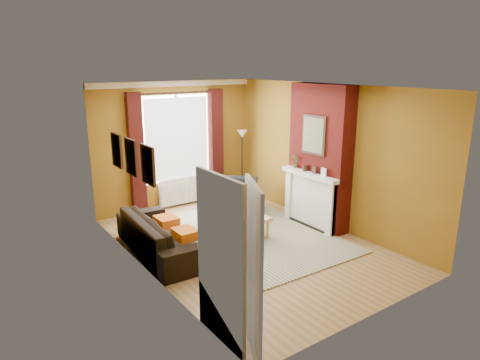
# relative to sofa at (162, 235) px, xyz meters

# --- Properties ---
(ground) EXTENTS (5.50, 5.50, 0.00)m
(ground) POSITION_rel_sofa_xyz_m (1.42, -0.57, -0.33)
(ground) COLOR olive
(ground) RESTS_ON ground
(room_walls) EXTENTS (3.82, 5.54, 2.83)m
(room_walls) POSITION_rel_sofa_xyz_m (2.06, -0.29, 1.06)
(room_walls) COLOR #88601A
(room_walls) RESTS_ON ground
(striped_rug) EXTENTS (2.67, 3.65, 0.02)m
(striped_rug) POSITION_rel_sofa_xyz_m (1.73, -0.28, -0.32)
(striped_rug) COLOR #356092
(striped_rug) RESTS_ON ground
(sofa) EXTENTS (0.99, 2.30, 0.66)m
(sofa) POSITION_rel_sofa_xyz_m (0.00, 0.00, 0.00)
(sofa) COLOR black
(sofa) RESTS_ON ground
(armchair) EXTENTS (1.42, 1.43, 0.70)m
(armchair) POSITION_rel_sofa_xyz_m (2.18, 0.96, 0.02)
(armchair) COLOR black
(armchair) RESTS_ON ground
(coffee_table) EXTENTS (0.68, 1.30, 0.43)m
(coffee_table) POSITION_rel_sofa_xyz_m (1.57, -0.04, 0.05)
(coffee_table) COLOR #D8BC7C
(coffee_table) RESTS_ON ground
(wicker_stool) EXTENTS (0.45, 0.45, 0.44)m
(wicker_stool) POSITION_rel_sofa_xyz_m (2.17, 1.83, -0.11)
(wicker_stool) COLOR olive
(wicker_stool) RESTS_ON ground
(floor_lamp) EXTENTS (0.26, 0.26, 1.64)m
(floor_lamp) POSITION_rel_sofa_xyz_m (2.97, 1.81, 0.96)
(floor_lamp) COLOR black
(floor_lamp) RESTS_ON ground
(book_a) EXTENTS (0.19, 0.24, 0.02)m
(book_a) POSITION_rel_sofa_xyz_m (1.35, -0.45, 0.11)
(book_a) COLOR #999999
(book_a) RESTS_ON coffee_table
(book_b) EXTENTS (0.20, 0.27, 0.02)m
(book_b) POSITION_rel_sofa_xyz_m (1.70, 0.32, 0.11)
(book_b) COLOR #999999
(book_b) RESTS_ON coffee_table
(mug) EXTENTS (0.12, 0.12, 0.08)m
(mug) POSITION_rel_sofa_xyz_m (1.80, -0.06, 0.14)
(mug) COLOR #999999
(mug) RESTS_ON coffee_table
(tv_remote) EXTENTS (0.08, 0.18, 0.02)m
(tv_remote) POSITION_rel_sofa_xyz_m (1.41, 0.08, 0.11)
(tv_remote) COLOR #262629
(tv_remote) RESTS_ON coffee_table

